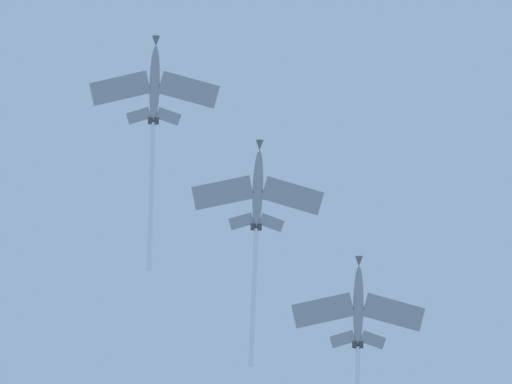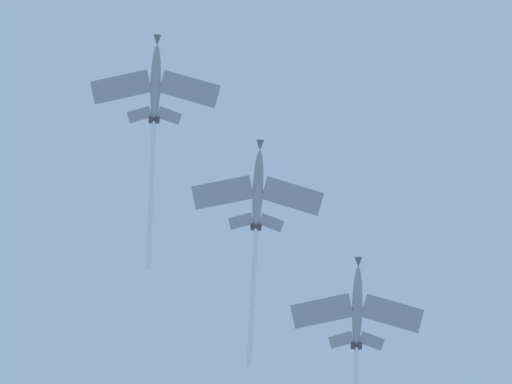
# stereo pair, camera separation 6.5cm
# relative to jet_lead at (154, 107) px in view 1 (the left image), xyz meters

# --- Properties ---
(jet_lead) EXTENTS (24.88, 30.04, 6.44)m
(jet_lead) POSITION_rel_jet_lead_xyz_m (0.00, 0.00, 0.00)
(jet_lead) COLOR gray
(jet_second) EXTENTS (24.03, 27.99, 6.30)m
(jet_second) POSITION_rel_jet_lead_xyz_m (-4.23, -22.17, -3.28)
(jet_second) COLOR gray
(jet_third) EXTENTS (22.83, 26.93, 6.49)m
(jet_third) POSITION_rel_jet_lead_xyz_m (-7.44, -44.66, -5.37)
(jet_third) COLOR gray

